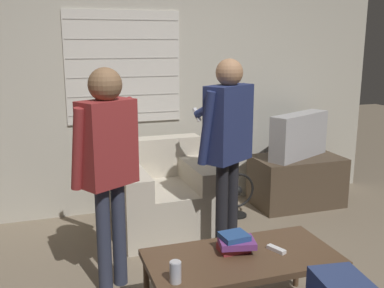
# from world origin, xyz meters

# --- Properties ---
(wall_back) EXTENTS (5.20, 0.08, 2.55)m
(wall_back) POSITION_xyz_m (-0.01, 2.03, 1.28)
(wall_back) COLOR #BCB7A8
(wall_back) RESTS_ON ground_plane
(armchair_beige) EXTENTS (0.91, 0.90, 0.83)m
(armchair_beige) POSITION_xyz_m (-0.03, 1.41, 0.33)
(armchair_beige) COLOR beige
(armchair_beige) RESTS_ON ground_plane
(coffee_table) EXTENTS (1.19, 0.58, 0.45)m
(coffee_table) POSITION_xyz_m (0.07, -0.17, 0.41)
(coffee_table) COLOR brown
(coffee_table) RESTS_ON ground_plane
(tv_stand) EXTENTS (0.94, 0.57, 0.54)m
(tv_stand) POSITION_xyz_m (1.52, 1.58, 0.27)
(tv_stand) COLOR #4C3D2D
(tv_stand) RESTS_ON ground_plane
(tv) EXTENTS (0.82, 0.54, 0.47)m
(tv) POSITION_xyz_m (1.52, 1.58, 0.77)
(tv) COLOR #B2B2B7
(tv) RESTS_ON tv_stand
(person_left_standing) EXTENTS (0.49, 0.79, 1.59)m
(person_left_standing) POSITION_xyz_m (-0.66, 0.50, 1.01)
(person_left_standing) COLOR #33384C
(person_left_standing) RESTS_ON ground_plane
(person_right_standing) EXTENTS (0.52, 0.79, 1.62)m
(person_right_standing) POSITION_xyz_m (0.33, 0.74, 1.03)
(person_right_standing) COLOR black
(person_right_standing) RESTS_ON ground_plane
(book_stack) EXTENTS (0.25, 0.22, 0.12)m
(book_stack) POSITION_xyz_m (0.05, -0.10, 0.51)
(book_stack) COLOR maroon
(book_stack) RESTS_ON coffee_table
(soda_can) EXTENTS (0.07, 0.07, 0.13)m
(soda_can) POSITION_xyz_m (-0.42, -0.34, 0.51)
(soda_can) COLOR silver
(soda_can) RESTS_ON coffee_table
(spare_remote) EXTENTS (0.09, 0.14, 0.02)m
(spare_remote) POSITION_xyz_m (0.30, -0.18, 0.46)
(spare_remote) COLOR white
(spare_remote) RESTS_ON coffee_table
(floor_fan) EXTENTS (0.36, 0.20, 0.46)m
(floor_fan) POSITION_xyz_m (0.76, 1.46, 0.23)
(floor_fan) COLOR black
(floor_fan) RESTS_ON ground_plane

